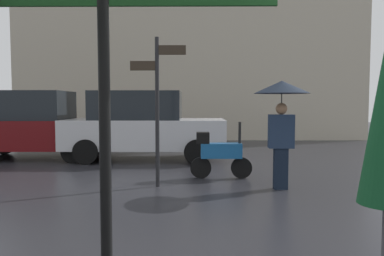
% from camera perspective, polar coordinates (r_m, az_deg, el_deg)
% --- Properties ---
extents(pedestrian_with_umbrella, '(1.06, 1.06, 2.06)m').
position_cam_1_polar(pedestrian_with_umbrella, '(7.26, 13.50, 3.77)').
color(pedestrian_with_umbrella, black).
rests_on(pedestrian_with_umbrella, ground).
extents(parked_scooter, '(1.35, 0.32, 1.23)m').
position_cam_1_polar(parked_scooter, '(8.20, 4.16, -3.84)').
color(parked_scooter, black).
rests_on(parked_scooter, ground).
extents(parked_car_left, '(4.59, 2.02, 1.99)m').
position_cam_1_polar(parked_car_left, '(10.99, -7.51, 0.44)').
color(parked_car_left, silver).
rests_on(parked_car_left, ground).
extents(parked_car_right, '(4.35, 2.03, 2.00)m').
position_cam_1_polar(parked_car_right, '(12.09, -23.12, 0.43)').
color(parked_car_right, '#590C0F').
rests_on(parked_car_right, ground).
extents(street_signpost, '(1.08, 0.08, 2.92)m').
position_cam_1_polar(street_signpost, '(7.32, -5.29, 4.80)').
color(street_signpost, black).
rests_on(street_signpost, ground).
extents(building_block, '(15.84, 2.41, 12.39)m').
position_cam_1_polar(building_block, '(18.39, -0.28, 18.10)').
color(building_block, '#B2A893').
rests_on(building_block, ground).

